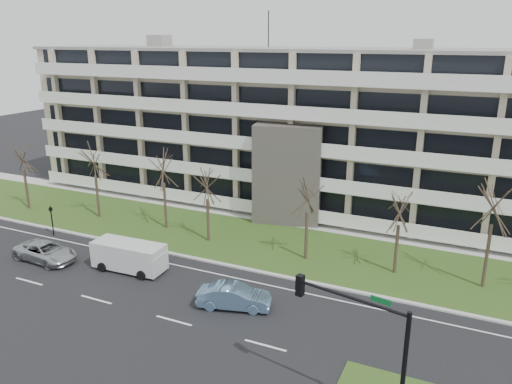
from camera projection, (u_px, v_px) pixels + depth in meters
The scene contains 18 objects.
ground at pixel (174, 321), 29.92m from camera, with size 160.00×160.00×0.00m, color black.
grass_verge at pixel (262, 243), 41.18m from camera, with size 90.00×10.00×0.06m, color #334F1A.
curb at pixel (235, 267), 36.84m from camera, with size 90.00×0.35×0.12m, color #B2B2AD.
sidewalk at pixel (287, 221), 45.94m from camera, with size 90.00×2.00×0.08m, color #B2B2AD.
lane_edge_line at pixel (225, 276), 35.55m from camera, with size 90.00×0.12×0.01m, color white.
apartment_building at pixel (313, 128), 49.61m from camera, with size 60.50×15.10×18.75m.
silver_pickup at pixel (46, 252), 37.79m from camera, with size 2.37×5.14×1.43m, color #AFB2B6.
blue_sedan at pixel (234, 297), 31.18m from camera, with size 1.61×4.61×1.52m, color #6C93BB.
white_van at pixel (130, 254), 36.07m from camera, with size 5.48×2.41×2.09m.
traffic_signal at pixel (365, 340), 21.04m from camera, with size 5.29×1.38×6.23m.
pedestrian_signal at pixel (52, 217), 42.27m from camera, with size 0.30×0.27×2.66m.
tree_0 at pixel (22, 154), 47.84m from camera, with size 3.56×3.56×7.11m.
tree_1 at pixel (94, 159), 45.44m from camera, with size 3.66×3.66×7.31m.
tree_2 at pixel (163, 165), 42.74m from camera, with size 3.72×3.72×7.45m.
tree_3 at pixel (207, 183), 40.14m from camera, with size 3.26×3.26×6.52m.
tree_4 at pixel (308, 193), 36.67m from camera, with size 3.40×3.40×6.80m.
tree_5 at pixel (400, 206), 34.47m from camera, with size 3.28×3.28×6.56m.
tree_6 at pixel (495, 199), 32.07m from camera, with size 4.05×4.05×8.09m.
Camera 1 is at (15.50, -21.78, 16.28)m, focal length 35.00 mm.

